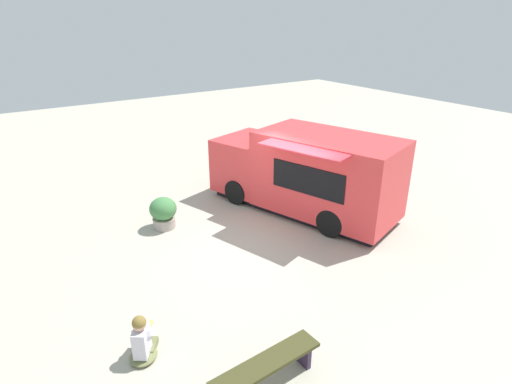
{
  "coord_description": "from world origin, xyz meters",
  "views": [
    {
      "loc": [
        5.33,
        7.6,
        5.24
      ],
      "look_at": [
        0.03,
        -0.19,
        1.2
      ],
      "focal_mm": 29.25,
      "sensor_mm": 36.0,
      "label": 1
    }
  ],
  "objects_px": {
    "food_truck": "(306,174)",
    "plaza_bench": "(266,367)",
    "person_customer": "(142,340)",
    "planter_flowering_near": "(302,153)",
    "planter_flowering_far": "(163,212)"
  },
  "relations": [
    {
      "from": "food_truck",
      "to": "plaza_bench",
      "type": "relative_size",
      "value": 3.11
    },
    {
      "from": "person_customer",
      "to": "planter_flowering_near",
      "type": "distance_m",
      "value": 10.46
    },
    {
      "from": "food_truck",
      "to": "plaza_bench",
      "type": "distance_m",
      "value": 6.37
    },
    {
      "from": "food_truck",
      "to": "person_customer",
      "type": "relative_size",
      "value": 6.84
    },
    {
      "from": "food_truck",
      "to": "person_customer",
      "type": "xyz_separation_m",
      "value": [
        5.86,
        2.81,
        -0.76
      ]
    },
    {
      "from": "planter_flowering_near",
      "to": "plaza_bench",
      "type": "relative_size",
      "value": 0.39
    },
    {
      "from": "person_customer",
      "to": "planter_flowering_far",
      "type": "bearing_deg",
      "value": -116.99
    },
    {
      "from": "food_truck",
      "to": "planter_flowering_near",
      "type": "xyz_separation_m",
      "value": [
        -2.64,
        -3.29,
        -0.72
      ]
    },
    {
      "from": "person_customer",
      "to": "planter_flowering_far",
      "type": "height_order",
      "value": "planter_flowering_far"
    },
    {
      "from": "person_customer",
      "to": "planter_flowering_near",
      "type": "bearing_deg",
      "value": -144.32
    },
    {
      "from": "person_customer",
      "to": "plaza_bench",
      "type": "height_order",
      "value": "person_customer"
    },
    {
      "from": "planter_flowering_far",
      "to": "plaza_bench",
      "type": "relative_size",
      "value": 0.46
    },
    {
      "from": "planter_flowering_far",
      "to": "plaza_bench",
      "type": "height_order",
      "value": "planter_flowering_far"
    },
    {
      "from": "planter_flowering_far",
      "to": "plaza_bench",
      "type": "xyz_separation_m",
      "value": [
        0.74,
        5.69,
        -0.09
      ]
    },
    {
      "from": "planter_flowering_near",
      "to": "planter_flowering_far",
      "type": "relative_size",
      "value": 0.84
    }
  ]
}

